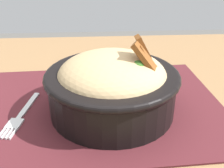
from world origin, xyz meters
name	(u,v)px	position (x,y,z in m)	size (l,w,h in m)	color
table	(90,135)	(0.00, 0.00, 0.66)	(1.16, 0.84, 0.73)	olive
placemat	(87,106)	(0.00, 0.00, 0.73)	(0.47, 0.32, 0.00)	#47191E
bowl	(112,84)	(-0.04, 0.02, 0.78)	(0.23, 0.23, 0.13)	black
fork	(21,115)	(0.11, 0.03, 0.73)	(0.04, 0.14, 0.00)	#BCBCBC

